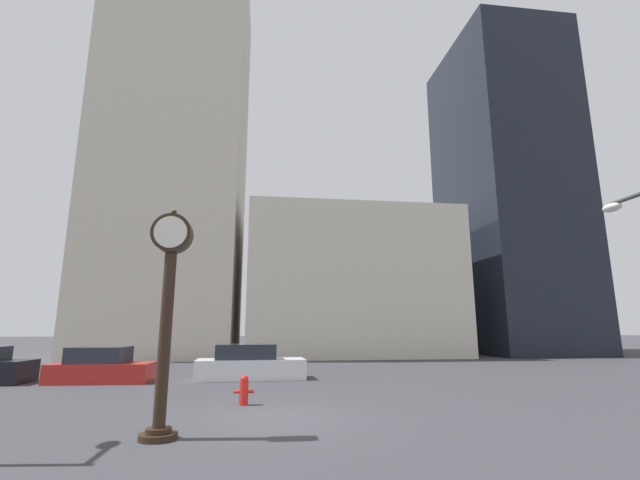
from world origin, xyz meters
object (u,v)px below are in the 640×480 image
(fire_hydrant_near, at_px, (244,390))
(car_white, at_px, (250,364))
(street_clock, at_px, (168,300))
(car_red, at_px, (102,367))

(fire_hydrant_near, bearing_deg, car_white, 90.33)
(street_clock, distance_m, car_white, 10.10)
(car_white, height_order, fire_hydrant_near, car_white)
(car_white, distance_m, fire_hydrant_near, 6.16)
(street_clock, bearing_deg, car_white, 81.54)
(street_clock, bearing_deg, car_red, 114.81)
(fire_hydrant_near, bearing_deg, street_clock, -112.42)
(car_red, bearing_deg, street_clock, -62.22)
(car_red, height_order, fire_hydrant_near, car_red)
(car_red, distance_m, fire_hydrant_near, 8.31)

